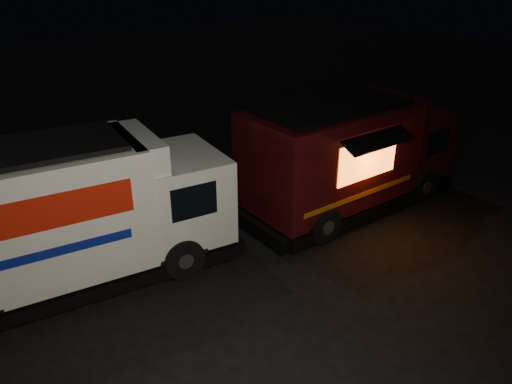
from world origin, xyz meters
The scene contains 3 objects.
ground centered at (0.00, 0.00, 0.00)m, with size 80.00×80.00×0.00m, color black.
white_truck centered at (-2.45, 2.90, 1.75)m, with size 7.72×2.63×3.50m, color silver, non-canonical shape.
red_truck centered at (5.56, 1.52, 1.70)m, with size 7.30×2.69×3.40m, color #380C0A, non-canonical shape.
Camera 1 is at (-5.44, -7.56, 7.09)m, focal length 35.00 mm.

